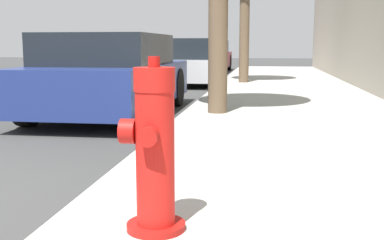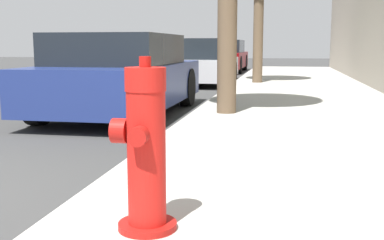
% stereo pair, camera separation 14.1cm
% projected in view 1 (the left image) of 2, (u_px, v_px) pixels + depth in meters
% --- Properties ---
extents(fire_hydrant, '(0.34, 0.34, 0.91)m').
position_uv_depth(fire_hydrant, '(154.00, 152.00, 2.49)').
color(fire_hydrant, '#A91511').
rests_on(fire_hydrant, sidewalk_slab).
extents(parked_car_near, '(1.84, 4.08, 1.29)m').
position_uv_depth(parked_car_near, '(111.00, 75.00, 7.70)').
color(parked_car_near, navy).
rests_on(parked_car_near, ground_plane).
extents(parked_car_mid, '(1.85, 4.39, 1.30)m').
position_uv_depth(parked_car_mid, '(186.00, 62.00, 14.11)').
color(parked_car_mid, '#B7B7BC').
rests_on(parked_car_mid, ground_plane).
extents(parked_car_far, '(1.71, 4.42, 1.33)m').
position_uv_depth(parked_car_far, '(209.00, 56.00, 20.40)').
color(parked_car_far, maroon).
rests_on(parked_car_far, ground_plane).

